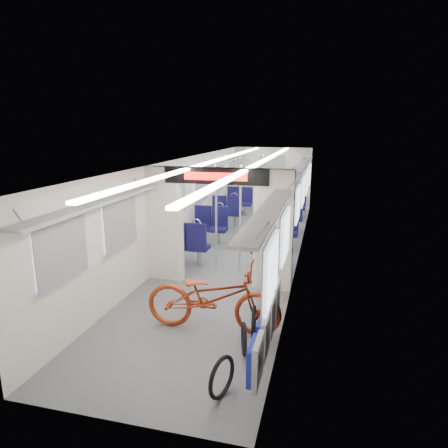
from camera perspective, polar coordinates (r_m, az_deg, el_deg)
name	(u,v)px	position (r m, az deg, el deg)	size (l,w,h in m)	color
carriage	(237,195)	(9.29, 1.85, 4.16)	(12.00, 12.02, 2.31)	#515456
bicycle	(213,297)	(6.10, -1.59, -10.41)	(0.72, 2.08, 1.09)	#9D3416
flip_bench	(267,325)	(5.27, 6.11, -14.19)	(0.12, 2.10, 0.51)	gray
bike_hoop_a	(222,379)	(4.89, -0.32, -21.29)	(0.51, 0.51, 0.05)	black
bike_hoop_b	(244,340)	(5.66, 2.86, -16.28)	(0.46, 0.46, 0.05)	black
bike_hoop_c	(254,325)	(5.97, 4.26, -14.23)	(0.54, 0.54, 0.05)	black
seat_bay_near_left	(200,231)	(9.81, -3.43, -1.06)	(0.91, 2.08, 1.10)	#0F0D3A
seat_bay_near_right	(277,236)	(9.53, 7.55, -1.70)	(0.89, 1.96, 1.07)	#0F0D3A
seat_bay_far_left	(234,204)	(13.29, 1.40, 2.84)	(0.90, 2.04, 1.09)	#0F0D3A
seat_bay_far_right	(290,208)	(12.79, 9.37, 2.24)	(0.91, 2.06, 1.09)	#0F0D3A
stanchion_near_left	(216,219)	(8.45, -1.12, 0.78)	(0.04, 0.04, 2.30)	silver
stanchion_near_right	(240,221)	(8.25, 2.32, 0.46)	(0.05, 0.05, 2.30)	silver
stanchion_far_left	(240,194)	(11.55, 2.28, 4.27)	(0.04, 0.04, 2.30)	silver
stanchion_far_right	(262,196)	(11.23, 5.46, 3.94)	(0.04, 0.04, 2.30)	silver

